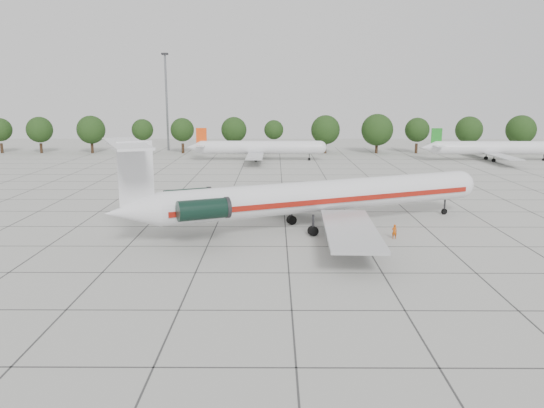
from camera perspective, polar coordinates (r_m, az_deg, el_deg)
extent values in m
plane|color=#A8A8A1|center=(53.26, 1.60, -4.59)|extent=(260.00, 260.00, 0.00)
cube|color=#383838|center=(67.78, 1.33, -1.01)|extent=(170.00, 170.00, 0.02)
cylinder|color=silver|center=(60.39, 5.97, 0.92)|extent=(36.38, 18.16, 3.49)
sphere|color=silver|center=(71.42, 19.50, 1.99)|extent=(3.49, 3.49, 3.49)
cone|color=silver|center=(53.61, -14.81, -0.80)|extent=(6.23, 5.29, 3.49)
cube|color=maroon|center=(61.97, 5.18, 0.97)|extent=(34.06, 14.60, 0.58)
cube|color=maroon|center=(58.93, 6.79, 0.37)|extent=(34.06, 14.60, 0.58)
cube|color=#B7BABC|center=(67.94, 0.13, 0.97)|extent=(15.06, 14.21, 0.32)
cube|color=#B7BABC|center=(51.37, 8.44, -2.71)|extent=(5.38, 16.01, 0.32)
cube|color=black|center=(57.00, -8.86, 0.52)|extent=(2.68, 2.18, 0.26)
cylinder|color=black|center=(57.71, -9.04, 0.65)|extent=(5.46, 3.84, 2.01)
cube|color=black|center=(52.49, -7.59, -0.42)|extent=(2.68, 2.18, 0.26)
cylinder|color=black|center=(51.79, -7.37, -0.57)|extent=(5.46, 3.84, 2.01)
cube|color=silver|center=(53.03, -14.45, 3.16)|extent=(3.23, 1.60, 6.34)
cube|color=silver|center=(52.59, -15.42, 6.29)|extent=(7.90, 12.92, 0.23)
cylinder|color=black|center=(70.51, 18.07, -0.27)|extent=(0.28, 0.28, 2.01)
cylinder|color=black|center=(70.64, 18.04, -0.77)|extent=(0.80, 0.56, 0.74)
cylinder|color=black|center=(61.86, 2.12, -0.96)|extent=(0.33, 0.33, 1.90)
cylinder|color=black|center=(62.05, 2.11, -1.73)|extent=(1.22, 1.00, 1.06)
cylinder|color=black|center=(57.06, 4.45, -2.08)|extent=(0.33, 0.33, 1.90)
cylinder|color=black|center=(57.26, 4.43, -2.91)|extent=(1.22, 1.00, 1.06)
imported|color=#C04A0B|center=(57.32, 13.03, -2.91)|extent=(0.59, 0.40, 1.55)
cylinder|color=silver|center=(121.69, -1.26, 6.11)|extent=(27.20, 3.00, 3.00)
cube|color=#B7BABC|center=(121.84, -1.73, 5.55)|extent=(3.50, 27.20, 0.25)
cube|color=#EE430E|center=(122.57, -7.61, 7.27)|extent=(2.40, 0.25, 3.60)
cylinder|color=black|center=(124.19, -1.69, 5.02)|extent=(0.80, 0.45, 0.80)
cylinder|color=black|center=(119.82, -1.76, 4.77)|extent=(0.80, 0.45, 0.80)
cylinder|color=silver|center=(131.01, 22.87, 5.60)|extent=(27.20, 3.00, 3.00)
cube|color=#B7BABC|center=(130.75, 22.42, 5.09)|extent=(3.50, 27.20, 0.25)
cube|color=#1A791F|center=(126.27, 17.28, 6.98)|extent=(2.40, 0.25, 3.60)
cylinder|color=black|center=(132.92, 22.03, 4.61)|extent=(0.80, 0.45, 0.80)
cylinder|color=black|center=(128.87, 22.74, 4.36)|extent=(0.80, 0.45, 0.80)
cylinder|color=#332114|center=(153.85, -27.06, 5.37)|extent=(0.70, 0.70, 2.50)
sphere|color=black|center=(153.50, -27.23, 7.12)|extent=(5.94, 5.94, 5.94)
cylinder|color=#332114|center=(149.46, -23.57, 5.52)|extent=(0.70, 0.70, 2.50)
sphere|color=black|center=(149.10, -23.72, 7.33)|extent=(6.57, 6.57, 6.57)
cylinder|color=#332114|center=(144.65, -18.77, 5.70)|extent=(0.70, 0.70, 2.50)
sphere|color=black|center=(144.28, -18.89, 7.57)|extent=(7.15, 7.15, 7.15)
cylinder|color=#332114|center=(140.91, -13.66, 5.84)|extent=(0.70, 0.70, 2.50)
sphere|color=black|center=(140.53, -13.76, 7.77)|extent=(5.43, 5.43, 5.43)
cylinder|color=#332114|center=(138.82, -9.56, 5.93)|extent=(0.70, 0.70, 2.50)
sphere|color=black|center=(138.43, -9.62, 7.88)|extent=(5.99, 5.99, 5.99)
cylinder|color=#332114|center=(137.18, -4.09, 5.99)|extent=(0.70, 0.70, 2.50)
sphere|color=black|center=(136.79, -4.12, 7.97)|extent=(6.50, 6.50, 6.50)
cylinder|color=#332114|center=(136.78, 0.19, 6.01)|extent=(0.70, 0.70, 2.50)
sphere|color=black|center=(136.39, 0.19, 7.99)|extent=(4.93, 4.93, 4.93)
cylinder|color=#332114|center=(137.39, 5.73, 5.97)|extent=(0.70, 0.70, 2.50)
sphere|color=black|center=(137.00, 5.77, 7.95)|extent=(7.40, 7.40, 7.40)
cylinder|color=#332114|center=(139.25, 11.17, 5.89)|extent=(0.70, 0.70, 2.50)
sphere|color=black|center=(138.86, 11.25, 7.84)|extent=(8.08, 8.08, 8.08)
cylinder|color=#332114|center=(141.51, 15.25, 5.79)|extent=(0.70, 0.70, 2.50)
sphere|color=black|center=(141.13, 15.35, 7.70)|extent=(6.17, 6.17, 6.17)
cylinder|color=#332114|center=(145.45, 20.30, 5.62)|extent=(0.70, 0.70, 2.50)
sphere|color=black|center=(145.08, 20.43, 7.49)|extent=(6.82, 6.82, 6.82)
cylinder|color=#332114|center=(150.45, 25.04, 5.43)|extent=(0.70, 0.70, 2.50)
sphere|color=black|center=(150.09, 25.20, 7.23)|extent=(7.44, 7.44, 7.44)
cylinder|color=slate|center=(145.98, -11.25, 10.57)|extent=(0.56, 0.56, 25.00)
cube|color=black|center=(146.31, -11.46, 15.55)|extent=(1.60, 1.60, 0.50)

